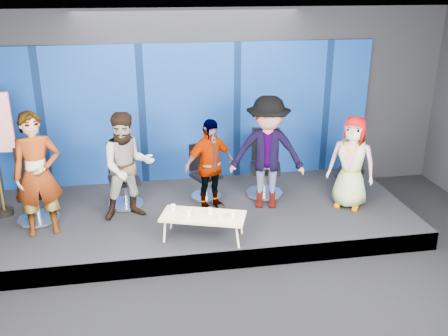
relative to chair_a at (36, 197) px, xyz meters
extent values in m
plane|color=black|center=(2.67, -2.56, -0.69)|extent=(10.00, 10.00, 0.00)
cube|color=black|center=(2.67, 1.44, 1.06)|extent=(10.00, 0.02, 3.50)
cube|color=black|center=(2.67, -2.56, 2.81)|extent=(10.00, 8.00, 0.02)
cube|color=black|center=(2.67, -0.06, -0.54)|extent=(7.00, 3.00, 0.30)
cube|color=navy|center=(2.67, 1.39, 0.91)|extent=(7.00, 0.08, 2.60)
cylinder|color=silver|center=(0.01, -0.06, -0.35)|extent=(0.78, 0.78, 0.07)
cylinder|color=silver|center=(0.01, -0.06, -0.10)|extent=(0.08, 0.08, 0.44)
cube|color=black|center=(0.01, -0.06, 0.12)|extent=(0.62, 0.62, 0.08)
cube|color=black|center=(-0.04, 0.20, 0.49)|extent=(0.49, 0.14, 0.61)
imported|color=black|center=(0.18, -0.48, 0.57)|extent=(0.77, 0.58, 1.91)
cylinder|color=silver|center=(1.40, 0.28, -0.36)|extent=(0.71, 0.71, 0.06)
cylinder|color=silver|center=(1.40, 0.28, -0.12)|extent=(0.07, 0.07, 0.41)
cube|color=black|center=(1.40, 0.28, 0.08)|extent=(0.57, 0.57, 0.07)
cube|color=black|center=(1.36, 0.53, 0.42)|extent=(0.45, 0.13, 0.56)
imported|color=black|center=(1.49, -0.16, 0.50)|extent=(0.96, 0.81, 1.76)
cylinder|color=silver|center=(2.81, 0.38, -0.36)|extent=(0.72, 0.72, 0.05)
cylinder|color=silver|center=(2.81, 0.38, -0.15)|extent=(0.06, 0.06, 0.36)
cube|color=black|center=(2.81, 0.38, 0.03)|extent=(0.58, 0.58, 0.06)
cube|color=black|center=(2.72, 0.58, 0.33)|extent=(0.39, 0.20, 0.50)
imported|color=black|center=(2.81, -0.07, 0.40)|extent=(1.00, 0.72, 1.57)
cylinder|color=silver|center=(3.86, 0.31, -0.35)|extent=(0.81, 0.81, 0.07)
cylinder|color=silver|center=(3.86, 0.31, -0.10)|extent=(0.08, 0.08, 0.45)
cube|color=black|center=(3.86, 0.31, 0.13)|extent=(0.65, 0.65, 0.08)
cube|color=black|center=(3.93, 0.57, 0.49)|extent=(0.49, 0.17, 0.61)
imported|color=black|center=(3.78, -0.13, 0.58)|extent=(1.38, 0.99, 1.93)
cylinder|color=silver|center=(5.33, 0.03, -0.36)|extent=(0.77, 0.77, 0.06)
cylinder|color=silver|center=(5.33, 0.03, -0.15)|extent=(0.06, 0.06, 0.37)
cube|color=black|center=(5.33, 0.03, 0.04)|extent=(0.62, 0.62, 0.06)
cube|color=black|center=(5.46, 0.21, 0.34)|extent=(0.36, 0.27, 0.51)
imported|color=black|center=(5.16, -0.38, 0.41)|extent=(0.93, 0.86, 1.59)
cube|color=tan|center=(2.56, -1.09, -0.02)|extent=(1.34, 0.90, 0.04)
cylinder|color=tan|center=(1.98, -1.10, -0.22)|extent=(0.03, 0.03, 0.34)
cylinder|color=tan|center=(2.12, -0.71, -0.22)|extent=(0.03, 0.03, 0.34)
cylinder|color=tan|center=(3.01, -1.46, -0.22)|extent=(0.03, 0.03, 0.34)
cylinder|color=tan|center=(3.14, -1.07, -0.22)|extent=(0.03, 0.03, 0.34)
cylinder|color=silver|center=(2.14, -0.84, 0.04)|extent=(0.08, 0.08, 0.09)
cylinder|color=silver|center=(2.35, -1.07, 0.04)|extent=(0.07, 0.07, 0.09)
cylinder|color=silver|center=(2.67, -1.05, 0.04)|extent=(0.07, 0.07, 0.09)
cylinder|color=silver|center=(2.79, -1.26, 0.04)|extent=(0.08, 0.08, 0.09)
cylinder|color=silver|center=(2.99, -1.22, 0.04)|extent=(0.08, 0.08, 0.09)
cylinder|color=black|center=(-0.58, 0.27, -0.34)|extent=(0.29, 0.29, 0.09)
cube|color=#B31417|center=(-0.41, 0.24, 1.20)|extent=(0.35, 0.09, 0.95)
camera|label=1|loc=(1.72, -7.71, 3.28)|focal=40.00mm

